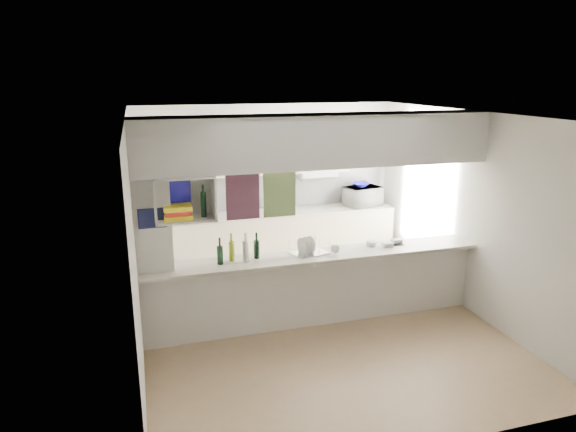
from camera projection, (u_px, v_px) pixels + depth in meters
name	position (u px, v px, depth m)	size (l,w,h in m)	color
floor	(315.00, 323.00, 6.49)	(4.80, 4.80, 0.00)	#A58160
ceiling	(318.00, 114.00, 5.80)	(4.80, 4.80, 0.00)	white
wall_back	(268.00, 185.00, 8.37)	(4.20, 4.20, 0.00)	silver
wall_left	(135.00, 240.00, 5.57)	(4.80, 4.80, 0.00)	silver
wall_right	(468.00, 212.00, 6.72)	(4.80, 4.80, 0.00)	silver
servery_partition	(303.00, 196.00, 6.00)	(4.20, 0.50, 2.60)	silver
cubby_shelf	(183.00, 201.00, 5.55)	(0.65, 0.35, 0.50)	white
kitchen_run	(281.00, 216.00, 8.29)	(3.60, 0.63, 2.24)	beige
microwave	(363.00, 196.00, 8.55)	(0.58, 0.39, 0.32)	white
bowl	(360.00, 185.00, 8.51)	(0.27, 0.27, 0.07)	#0F0B83
dish_rack	(309.00, 246.00, 6.26)	(0.49, 0.42, 0.22)	silver
cup	(335.00, 249.00, 6.24)	(0.12, 0.12, 0.09)	white
wine_bottles	(239.00, 251.00, 5.99)	(0.52, 0.15, 0.35)	black
plastic_tubs	(383.00, 243.00, 6.57)	(0.49, 0.21, 0.06)	silver
utensil_jar	(281.00, 206.00, 8.26)	(0.10, 0.10, 0.14)	black
knife_block	(252.00, 207.00, 8.15)	(0.09, 0.07, 0.18)	#52351C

